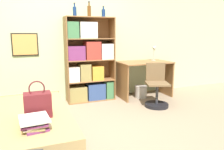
{
  "coord_description": "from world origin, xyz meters",
  "views": [
    {
      "loc": [
        -0.66,
        -2.82,
        1.36
      ],
      "look_at": [
        0.53,
        0.19,
        0.75
      ],
      "focal_mm": 35.0,
      "sensor_mm": 36.0,
      "label": 1
    }
  ],
  "objects_px": {
    "bottle_clear": "(103,13)",
    "book_stack_on_bed": "(35,123)",
    "bottle_green": "(75,11)",
    "bed": "(32,126)",
    "desk_lamp": "(155,50)",
    "desk_chair": "(156,93)",
    "bottle_brown": "(89,11)",
    "handbag": "(38,104)",
    "desk": "(144,73)",
    "waste_bin": "(141,92)",
    "bookcase": "(88,64)"
  },
  "relations": [
    {
      "from": "bed",
      "to": "desk_chair",
      "type": "distance_m",
      "value": 2.33
    },
    {
      "from": "bed",
      "to": "desk_lamp",
      "type": "xyz_separation_m",
      "value": [
        2.67,
        1.34,
        0.83
      ]
    },
    {
      "from": "handbag",
      "to": "bottle_brown",
      "type": "height_order",
      "value": "bottle_brown"
    },
    {
      "from": "desk_chair",
      "to": "bookcase",
      "type": "bearing_deg",
      "value": 142.89
    },
    {
      "from": "bottle_clear",
      "to": "book_stack_on_bed",
      "type": "bearing_deg",
      "value": -126.57
    },
    {
      "from": "desk_lamp",
      "to": "desk_chair",
      "type": "relative_size",
      "value": 0.46
    },
    {
      "from": "waste_bin",
      "to": "desk_lamp",
      "type": "bearing_deg",
      "value": 19.66
    },
    {
      "from": "bottle_green",
      "to": "book_stack_on_bed",
      "type": "bearing_deg",
      "value": -114.36
    },
    {
      "from": "book_stack_on_bed",
      "to": "waste_bin",
      "type": "xyz_separation_m",
      "value": [
        2.23,
        1.73,
        -0.31
      ]
    },
    {
      "from": "book_stack_on_bed",
      "to": "bottle_green",
      "type": "relative_size",
      "value": 1.46
    },
    {
      "from": "desk_chair",
      "to": "waste_bin",
      "type": "distance_m",
      "value": 0.62
    },
    {
      "from": "handbag",
      "to": "book_stack_on_bed",
      "type": "relative_size",
      "value": 1.21
    },
    {
      "from": "handbag",
      "to": "waste_bin",
      "type": "bearing_deg",
      "value": 32.55
    },
    {
      "from": "waste_bin",
      "to": "bottle_clear",
      "type": "bearing_deg",
      "value": 161.2
    },
    {
      "from": "desk",
      "to": "waste_bin",
      "type": "distance_m",
      "value": 0.42
    },
    {
      "from": "book_stack_on_bed",
      "to": "bottle_brown",
      "type": "xyz_separation_m",
      "value": [
        1.17,
        1.95,
        1.36
      ]
    },
    {
      "from": "book_stack_on_bed",
      "to": "waste_bin",
      "type": "height_order",
      "value": "book_stack_on_bed"
    },
    {
      "from": "bottle_brown",
      "to": "bookcase",
      "type": "bearing_deg",
      "value": -179.8
    },
    {
      "from": "bed",
      "to": "book_stack_on_bed",
      "type": "distance_m",
      "value": 0.6
    },
    {
      "from": "bottle_clear",
      "to": "desk_chair",
      "type": "distance_m",
      "value": 1.9
    },
    {
      "from": "bottle_green",
      "to": "desk_lamp",
      "type": "xyz_separation_m",
      "value": [
        1.76,
        -0.07,
        -0.77
      ]
    },
    {
      "from": "book_stack_on_bed",
      "to": "desk",
      "type": "relative_size",
      "value": 0.33
    },
    {
      "from": "waste_bin",
      "to": "bottle_brown",
      "type": "bearing_deg",
      "value": 168.31
    },
    {
      "from": "bottle_green",
      "to": "bottle_brown",
      "type": "xyz_separation_m",
      "value": [
        0.29,
        0.01,
        0.02
      ]
    },
    {
      "from": "bed",
      "to": "handbag",
      "type": "xyz_separation_m",
      "value": [
        0.09,
        -0.2,
        0.35
      ]
    },
    {
      "from": "handbag",
      "to": "bottle_brown",
      "type": "bearing_deg",
      "value": 55.33
    },
    {
      "from": "handbag",
      "to": "bottle_clear",
      "type": "xyz_separation_m",
      "value": [
        1.42,
        1.65,
        1.24
      ]
    },
    {
      "from": "bottle_brown",
      "to": "desk_lamp",
      "type": "bearing_deg",
      "value": -2.9
    },
    {
      "from": "bed",
      "to": "handbag",
      "type": "relative_size",
      "value": 4.36
    },
    {
      "from": "handbag",
      "to": "desk_chair",
      "type": "xyz_separation_m",
      "value": [
        2.17,
        0.78,
        -0.27
      ]
    },
    {
      "from": "desk_lamp",
      "to": "desk_chair",
      "type": "xyz_separation_m",
      "value": [
        -0.41,
        -0.75,
        -0.75
      ]
    },
    {
      "from": "bottle_brown",
      "to": "bed",
      "type": "bearing_deg",
      "value": -130.35
    },
    {
      "from": "bed",
      "to": "bookcase",
      "type": "height_order",
      "value": "bookcase"
    },
    {
      "from": "bookcase",
      "to": "bottle_brown",
      "type": "xyz_separation_m",
      "value": [
        0.04,
        0.0,
        1.04
      ]
    },
    {
      "from": "bottle_clear",
      "to": "bottle_green",
      "type": "bearing_deg",
      "value": -175.68
    },
    {
      "from": "bed",
      "to": "waste_bin",
      "type": "distance_m",
      "value": 2.56
    },
    {
      "from": "bed",
      "to": "desk_chair",
      "type": "relative_size",
      "value": 2.35
    },
    {
      "from": "desk_lamp",
      "to": "waste_bin",
      "type": "relative_size",
      "value": 1.44
    },
    {
      "from": "handbag",
      "to": "desk_lamp",
      "type": "height_order",
      "value": "desk_lamp"
    },
    {
      "from": "waste_bin",
      "to": "bottle_green",
      "type": "bearing_deg",
      "value": 171.06
    },
    {
      "from": "bottle_brown",
      "to": "bottle_clear",
      "type": "bearing_deg",
      "value": 6.91
    },
    {
      "from": "handbag",
      "to": "desk",
      "type": "relative_size",
      "value": 0.39
    },
    {
      "from": "handbag",
      "to": "desk",
      "type": "height_order",
      "value": "handbag"
    },
    {
      "from": "book_stack_on_bed",
      "to": "bookcase",
      "type": "xyz_separation_m",
      "value": [
        1.13,
        1.95,
        0.32
      ]
    },
    {
      "from": "desk_chair",
      "to": "bed",
      "type": "bearing_deg",
      "value": -165.56
    },
    {
      "from": "bottle_brown",
      "to": "desk_chair",
      "type": "bearing_deg",
      "value": -38.02
    },
    {
      "from": "desk",
      "to": "bottle_clear",
      "type": "bearing_deg",
      "value": 167.65
    },
    {
      "from": "bookcase",
      "to": "bottle_green",
      "type": "bearing_deg",
      "value": -178.28
    },
    {
      "from": "bed",
      "to": "bottle_clear",
      "type": "relative_size",
      "value": 8.6
    },
    {
      "from": "bookcase",
      "to": "waste_bin",
      "type": "relative_size",
      "value": 6.52
    }
  ]
}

